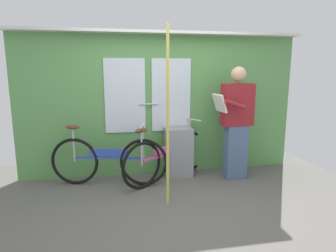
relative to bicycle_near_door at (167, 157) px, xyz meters
name	(u,v)px	position (x,y,z in m)	size (l,w,h in m)	color
ground_plane	(181,213)	(-0.03, -1.01, -0.38)	(5.28, 4.36, 0.04)	#56544F
train_door_wall	(161,102)	(-0.03, 0.36, 0.78)	(4.28, 0.28, 2.17)	#56934C
bicycle_near_door	(167,157)	(0.00, 0.00, 0.00)	(1.40, 0.91, 0.87)	black
bicycle_leaning_behind	(108,160)	(-0.85, -0.03, 0.01)	(1.63, 0.54, 0.89)	black
passenger_reading_newspaper	(236,121)	(1.01, -0.11, 0.52)	(0.58, 0.50, 1.66)	slate
trash_bin_by_wall	(178,152)	(0.21, 0.15, 0.02)	(0.41, 0.28, 0.75)	gray
handrail_pole	(168,119)	(-0.15, -0.80, 0.71)	(0.04, 0.04, 2.13)	#C6C14C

